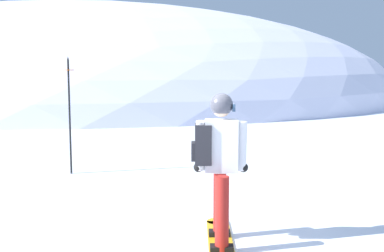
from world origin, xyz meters
name	(u,v)px	position (x,y,z in m)	size (l,w,h in m)	color
ground_plane	(178,241)	(0.00, 0.00, 0.00)	(300.00, 300.00, 0.00)	white
ridge_peak_main	(93,97)	(-6.66, 28.93, 0.00)	(41.61, 37.45, 12.65)	white
snowboarder_main	(218,165)	(0.46, -0.11, 0.92)	(0.64, 1.84, 1.71)	orange
piste_marker_near	(69,108)	(-2.10, 3.65, 1.26)	(0.20, 0.20, 2.22)	black
rock_mid	(208,149)	(0.64, 6.41, 0.00)	(0.79, 0.67, 0.55)	#383333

